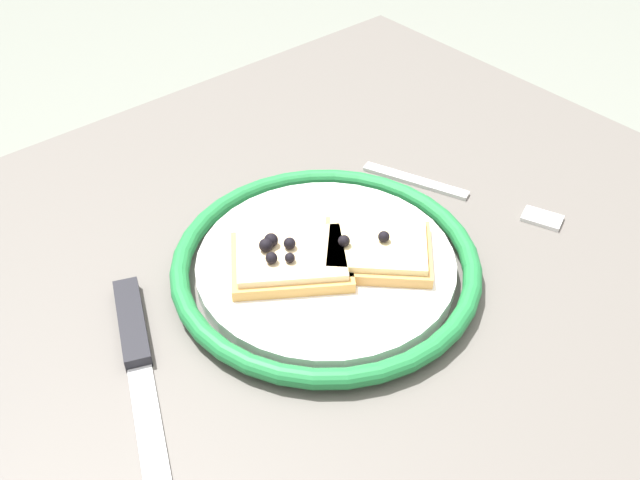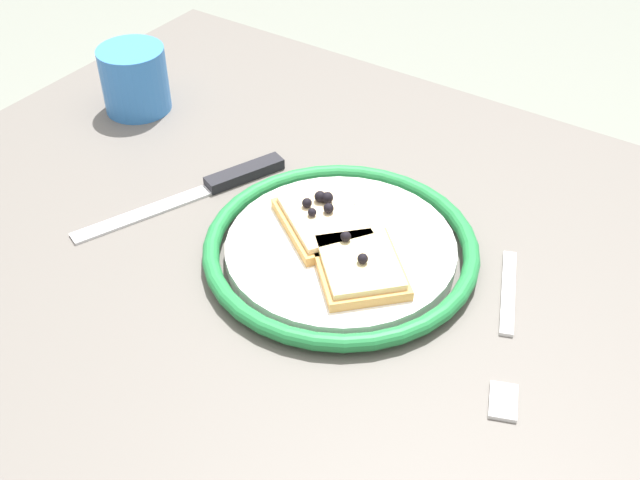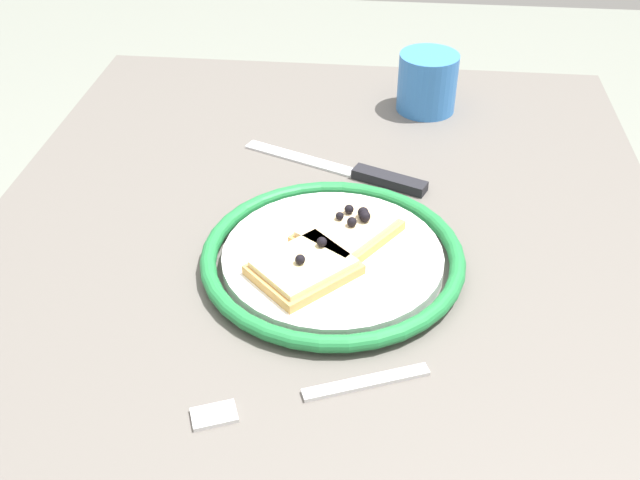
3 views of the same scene
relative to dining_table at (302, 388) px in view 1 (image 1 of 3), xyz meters
name	(u,v)px [view 1 (image 1 of 3)]	position (x,y,z in m)	size (l,w,h in m)	color
dining_table	(302,388)	(0.00, 0.00, 0.00)	(0.91, 0.74, 0.77)	#5B5651
plate	(326,264)	(-0.04, -0.02, 0.12)	(0.26, 0.26, 0.02)	white
pizza_slice_near	(290,259)	(-0.01, -0.03, 0.13)	(0.12, 0.12, 0.03)	tan
pizza_slice_far	(377,249)	(-0.08, 0.01, 0.13)	(0.12, 0.12, 0.03)	tan
knife	(137,354)	(0.13, -0.04, 0.11)	(0.11, 0.23, 0.01)	silver
fork	(461,194)	(-0.21, -0.01, 0.11)	(0.09, 0.19, 0.00)	silver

